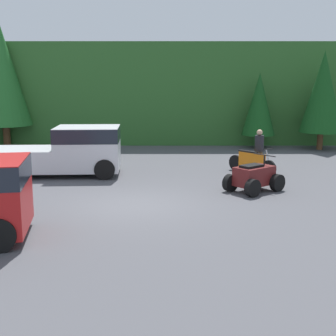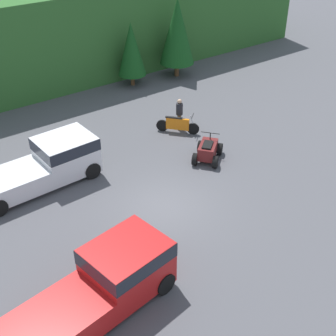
{
  "view_description": "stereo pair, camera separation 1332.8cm",
  "coord_description": "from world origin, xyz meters",
  "px_view_note": "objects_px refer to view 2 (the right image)",
  "views": [
    {
      "loc": [
        1.06,
        -13.91,
        3.83
      ],
      "look_at": [
        1.1,
        1.12,
        0.95
      ],
      "focal_mm": 50.0,
      "sensor_mm": 36.0,
      "label": 1
    },
    {
      "loc": [
        -9.19,
        -13.04,
        12.31
      ],
      "look_at": [
        1.1,
        1.12,
        0.95
      ],
      "focal_mm": 50.0,
      "sensor_mm": 36.0,
      "label": 2
    }
  ],
  "objects_px": {
    "rider_person": "(179,113)",
    "quad_atv": "(208,151)",
    "pickup_truck_red": "(105,282)",
    "dirt_bike": "(178,125)",
    "pickup_truck_second": "(49,162)"
  },
  "relations": [
    {
      "from": "pickup_truck_red",
      "to": "rider_person",
      "type": "xyz_separation_m",
      "value": [
        9.42,
        8.45,
        -0.05
      ]
    },
    {
      "from": "quad_atv",
      "to": "rider_person",
      "type": "xyz_separation_m",
      "value": [
        0.81,
        3.39,
        0.48
      ]
    },
    {
      "from": "pickup_truck_red",
      "to": "rider_person",
      "type": "bearing_deg",
      "value": 32.79
    },
    {
      "from": "rider_person",
      "to": "quad_atv",
      "type": "bearing_deg",
      "value": -55.32
    },
    {
      "from": "quad_atv",
      "to": "dirt_bike",
      "type": "bearing_deg",
      "value": 42.53
    },
    {
      "from": "pickup_truck_red",
      "to": "pickup_truck_second",
      "type": "xyz_separation_m",
      "value": [
        1.53,
        7.86,
        -0.0
      ]
    },
    {
      "from": "pickup_truck_red",
      "to": "quad_atv",
      "type": "height_order",
      "value": "pickup_truck_red"
    },
    {
      "from": "pickup_truck_red",
      "to": "dirt_bike",
      "type": "bearing_deg",
      "value": 32.81
    },
    {
      "from": "quad_atv",
      "to": "rider_person",
      "type": "bearing_deg",
      "value": 37.8
    },
    {
      "from": "dirt_bike",
      "to": "pickup_truck_second",
      "type": "bearing_deg",
      "value": -129.05
    },
    {
      "from": "pickup_truck_second",
      "to": "pickup_truck_red",
      "type": "bearing_deg",
      "value": -103.78
    },
    {
      "from": "pickup_truck_second",
      "to": "dirt_bike",
      "type": "xyz_separation_m",
      "value": [
        7.55,
        0.29,
        -0.55
      ]
    },
    {
      "from": "dirt_bike",
      "to": "rider_person",
      "type": "height_order",
      "value": "rider_person"
    },
    {
      "from": "pickup_truck_second",
      "to": "dirt_bike",
      "type": "height_order",
      "value": "pickup_truck_second"
    },
    {
      "from": "dirt_bike",
      "to": "rider_person",
      "type": "xyz_separation_m",
      "value": [
        0.34,
        0.3,
        0.5
      ]
    }
  ]
}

